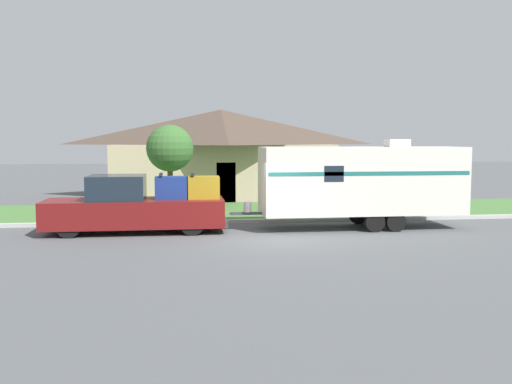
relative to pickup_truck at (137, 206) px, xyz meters
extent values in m
plane|color=#515456|center=(4.39, -1.91, -0.94)|extent=(120.00, 120.00, 0.00)
cube|color=#ADADA8|center=(4.39, 1.84, -0.87)|extent=(80.00, 0.30, 0.14)
cube|color=#477538|center=(4.39, 5.49, -0.92)|extent=(80.00, 7.00, 0.03)
cube|color=tan|center=(3.88, 13.11, 0.57)|extent=(12.06, 7.87, 3.01)
pyramid|color=#4C3D33|center=(3.88, 13.11, 3.09)|extent=(13.02, 8.49, 2.02)
cube|color=#4C3828|center=(3.88, 9.21, 0.11)|extent=(1.00, 0.06, 2.10)
cylinder|color=black|center=(-2.20, -0.83, -0.51)|extent=(0.86, 0.28, 0.86)
cylinder|color=black|center=(-2.20, 0.83, -0.51)|extent=(0.86, 0.28, 0.86)
cylinder|color=black|center=(1.94, -0.83, -0.51)|extent=(0.86, 0.28, 0.86)
cylinder|color=black|center=(1.94, 0.83, -0.51)|extent=(0.86, 0.28, 0.86)
cube|color=maroon|center=(-1.34, 0.00, -0.22)|extent=(3.73, 2.03, 0.95)
cube|color=#19232D|center=(-0.67, 0.00, 0.68)|extent=(1.94, 1.87, 0.86)
cube|color=maroon|center=(1.80, 0.00, -0.22)|extent=(2.54, 2.03, 0.95)
cube|color=#333333|center=(3.13, 0.00, -0.58)|extent=(0.12, 1.83, 0.20)
cube|color=navy|center=(1.24, 0.00, 0.65)|extent=(1.15, 0.85, 0.80)
cube|color=black|center=(0.87, 0.00, 1.13)|extent=(0.10, 0.94, 0.08)
cube|color=olive|center=(2.36, 0.00, 0.65)|extent=(1.15, 0.85, 0.80)
cube|color=black|center=(1.99, 0.00, 1.13)|extent=(0.10, 0.94, 0.08)
cylinder|color=black|center=(8.44, -0.96, -0.58)|extent=(0.71, 0.22, 0.71)
cylinder|color=black|center=(8.44, 0.96, -0.58)|extent=(0.71, 0.22, 0.71)
cylinder|color=black|center=(9.23, -0.96, -0.58)|extent=(0.71, 0.22, 0.71)
cylinder|color=black|center=(9.23, 0.96, -0.58)|extent=(0.71, 0.22, 0.71)
cube|color=silver|center=(8.24, 0.00, 0.86)|extent=(7.49, 2.20, 2.46)
cube|color=#1E6660|center=(8.24, -1.11, 1.17)|extent=(7.34, 0.01, 0.14)
cube|color=#383838|center=(3.91, 0.00, -0.32)|extent=(1.17, 0.12, 0.10)
cylinder|color=silver|center=(3.96, 0.00, -0.09)|extent=(0.28, 0.28, 0.36)
cube|color=silver|center=(9.58, 0.00, 2.23)|extent=(0.80, 0.68, 0.28)
cube|color=#19232D|center=(6.89, -1.11, 1.17)|extent=(0.70, 0.01, 0.56)
cylinder|color=brown|center=(-0.97, 2.59, -0.41)|extent=(0.09, 0.09, 1.05)
cube|color=black|center=(-0.97, 2.59, 0.23)|extent=(0.48, 0.20, 0.22)
cylinder|color=brown|center=(1.09, 4.73, 0.14)|extent=(0.24, 0.24, 2.15)
sphere|color=#38662D|center=(1.09, 4.73, 1.99)|extent=(2.05, 2.05, 2.05)
camera|label=1|loc=(1.66, -20.46, 2.39)|focal=40.00mm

